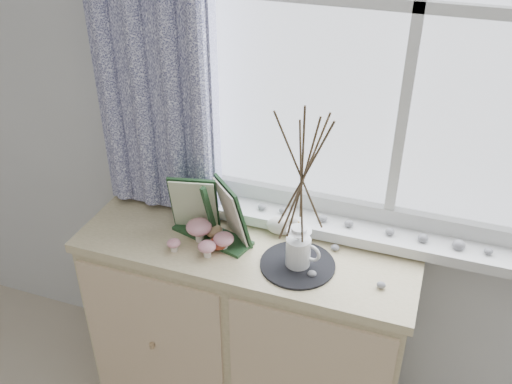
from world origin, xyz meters
The scene contains 8 objects.
sideboard centered at (-0.15, 1.75, 0.43)m, with size 1.20×0.45×0.85m.
botanical_book centered at (-0.28, 1.71, 0.97)m, with size 0.34×0.13×0.24m, color #1D3C1F, non-canonical shape.
toadstool_cluster centered at (-0.28, 1.68, 0.90)m, with size 0.22×0.15×0.09m.
wooden_eggs centered at (-0.27, 1.75, 0.88)m, with size 0.14×0.18×0.07m.
songbird_figurine centered at (-0.06, 1.85, 0.89)m, with size 0.14×0.07×0.07m, color beige, non-canonical shape.
crocheted_doily centered at (0.05, 1.69, 0.85)m, with size 0.25×0.25×0.01m, color black.
twig_pitcher centered at (0.05, 1.69, 1.21)m, with size 0.26×0.26×0.62m.
sideboard_pebbles centered at (0.15, 1.75, 0.86)m, with size 0.33×0.23×0.02m.
Camera 1 is at (0.41, 0.26, 2.07)m, focal length 40.00 mm.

